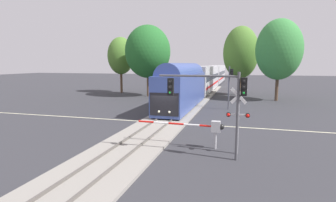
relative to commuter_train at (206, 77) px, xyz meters
The scene contains 12 objects.
ground_plane 30.18m from the commuter_train, 90.01° to the right, with size 220.00×220.00×0.00m, color #333338.
road_centre_stripe 30.17m from the commuter_train, 90.01° to the right, with size 44.00×0.20×0.01m.
railway_track 30.17m from the commuter_train, 90.01° to the right, with size 4.40×80.00×0.32m.
commuter_train is the anchor object (origin of this frame).
crossing_gate_near 36.79m from the commuter_train, 82.66° to the right, with size 5.80×0.40×1.80m.
crossing_signal_mast 37.73m from the commuter_train, 79.81° to the right, with size 1.36×0.44×4.12m.
traffic_signal_far_side 21.82m from the commuter_train, 75.37° to the right, with size 0.53×0.38×5.11m.
traffic_signal_near_right 38.63m from the commuter_train, 82.09° to the right, with size 4.96×0.38×4.98m.
pine_left_background 17.20m from the commuter_train, 153.99° to the right, with size 4.84×4.84×10.28m.
elm_centre_background 9.61m from the commuter_train, 40.24° to the right, with size 5.93×5.93×11.72m.
oak_far_right 17.07m from the commuter_train, 44.15° to the right, with size 6.51×6.51×11.77m.
oak_behind_train 14.80m from the commuter_train, 125.79° to the right, with size 7.42×7.42×11.65m.
Camera 1 is at (6.83, -23.16, 5.42)m, focal length 28.51 mm.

